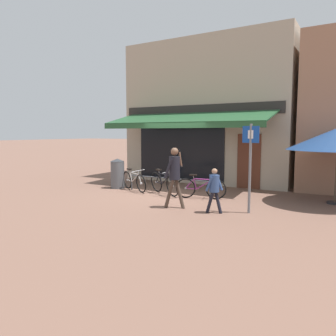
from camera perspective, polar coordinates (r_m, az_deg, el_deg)
name	(u,v)px	position (r m, az deg, el deg)	size (l,w,h in m)	color
ground_plane	(163,194)	(11.51, -0.80, -4.58)	(160.00, 160.00, 0.00)	brown
shop_front	(212,113)	(15.03, 7.61, 9.50)	(7.31, 4.96, 6.08)	tan
bike_rack_rail	(168,180)	(11.52, 0.01, -2.19)	(3.29, 0.04, 0.57)	#47494F
bicycle_silver	(134,181)	(12.22, -5.98, -2.25)	(1.63, 0.89, 0.83)	black
bicycle_black	(164,183)	(11.43, -0.71, -2.67)	(1.66, 0.95, 0.89)	black
bicycle_purple	(201,188)	(10.73, 5.69, -3.46)	(1.60, 0.61, 0.80)	black
pedestrian_adult	(175,170)	(9.27, 1.15, -0.44)	(0.58, 0.51, 1.74)	#47382D
pedestrian_child	(214,186)	(8.80, 8.07, -3.13)	(0.45, 0.38, 1.22)	black
litter_bin	(118,173)	(12.83, -8.78, -0.93)	(0.53, 0.53, 1.15)	#515459
parking_sign	(250,159)	(8.90, 14.12, 1.56)	(0.44, 0.07, 2.38)	slate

